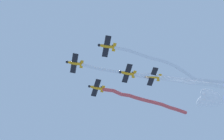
# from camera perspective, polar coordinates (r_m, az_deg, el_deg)

# --- Properties ---
(airplane_lead) EXTENTS (4.69, 6.07, 1.51)m
(airplane_lead) POSITION_cam_1_polar(r_m,az_deg,el_deg) (75.07, -7.27, 1.31)
(airplane_lead) COLOR orange
(smoke_trail_lead) EXTENTS (17.30, 9.13, 2.13)m
(smoke_trail_lead) POSITION_cam_1_polar(r_m,az_deg,el_deg) (76.33, 1.16, -0.40)
(smoke_trail_lead) COLOR white
(airplane_left_wing) EXTENTS (4.69, 6.09, 1.51)m
(airplane_left_wing) POSITION_cam_1_polar(r_m,az_deg,el_deg) (71.33, -1.03, 4.60)
(airplane_left_wing) COLOR orange
(smoke_trail_left_wing) EXTENTS (19.04, 13.33, 1.67)m
(smoke_trail_left_wing) POSITION_cam_1_polar(r_m,az_deg,el_deg) (73.93, 8.80, 1.68)
(smoke_trail_left_wing) COLOR white
(airplane_right_wing) EXTENTS (4.66, 5.98, 1.51)m
(airplane_right_wing) POSITION_cam_1_polar(r_m,az_deg,el_deg) (79.73, -3.09, -3.43)
(airplane_right_wing) COLOR orange
(smoke_trail_right_wing) EXTENTS (21.88, 11.57, 3.26)m
(smoke_trail_right_wing) POSITION_cam_1_polar(r_m,az_deg,el_deg) (81.74, 6.44, -5.85)
(smoke_trail_right_wing) COLOR #DB4C4C
(airplane_slot) EXTENTS (4.68, 6.04, 1.51)m
(airplane_slot) POSITION_cam_1_polar(r_m,az_deg,el_deg) (76.14, 2.96, -0.63)
(airplane_slot) COLOR orange
(smoke_trail_slot) EXTENTS (31.33, 11.12, 3.66)m
(smoke_trail_slot) POSITION_cam_1_polar(r_m,az_deg,el_deg) (81.99, 15.50, -1.74)
(smoke_trail_slot) COLOR white
(airplane_trail) EXTENTS (4.68, 6.05, 1.51)m
(airplane_trail) POSITION_cam_1_polar(r_m,az_deg,el_deg) (78.15, 7.83, -1.25)
(airplane_trail) COLOR orange
(smoke_trail_trail) EXTENTS (17.17, 7.63, 1.59)m
(smoke_trail_trail) POSITION_cam_1_polar(r_m,az_deg,el_deg) (81.79, 15.19, -2.38)
(smoke_trail_trail) COLOR white
(cloud_east) EXTENTS (11.25, 10.66, 4.70)m
(cloud_east) POSITION_cam_1_polar(r_m,az_deg,el_deg) (106.79, 18.46, -5.32)
(cloud_east) COLOR white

